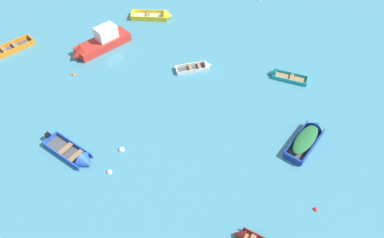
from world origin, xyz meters
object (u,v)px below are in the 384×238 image
Objects in this scene: mooring_buoy_between_boats_right at (122,150)px; mooring_buoy_near_foreground at (316,210)px; mooring_buoy_central at (74,75)px; rowboat_blue_back_row_right at (78,157)px; rowboat_white_far_right at (201,67)px; mooring_buoy_outer_edge at (259,0)px; rowboat_turquoise_midfield_right at (279,75)px; rowboat_deep_blue_near_right at (309,136)px; motor_launch_red_cluster_outer at (99,43)px; rowboat_orange_midfield_left at (4,51)px; mooring_buoy_between_boats_left at (109,172)px; rowboat_yellow_foreground_center at (160,16)px.

mooring_buoy_near_foreground is at bearing -26.24° from mooring_buoy_between_boats_right.
rowboat_blue_back_row_right is at bearing -81.61° from mooring_buoy_central.
mooring_buoy_between_boats_right is (-13.00, 6.41, 0.00)m from mooring_buoy_near_foreground.
rowboat_white_far_right reaches higher than mooring_buoy_outer_edge.
mooring_buoy_outer_edge reaches higher than mooring_buoy_central.
rowboat_deep_blue_near_right is at bearing -88.34° from rowboat_turquoise_midfield_right.
motor_launch_red_cluster_outer is 19.40m from mooring_buoy_outer_edge.
rowboat_orange_midfield_left is (-26.10, 13.65, -0.19)m from rowboat_deep_blue_near_right.
rowboat_white_far_right is 14.24m from mooring_buoy_outer_edge.
rowboat_blue_back_row_right is (-17.54, -0.03, -0.22)m from rowboat_deep_blue_near_right.
mooring_buoy_central is at bearing 116.58° from mooring_buoy_between_boats_right.
motor_launch_red_cluster_outer is 16.66× the size of mooring_buoy_outer_edge.
rowboat_white_far_right is 13.47m from mooring_buoy_between_boats_left.
rowboat_deep_blue_near_right is 15.27m from mooring_buoy_between_boats_left.
rowboat_white_far_right is at bearing 110.90° from mooring_buoy_near_foreground.
rowboat_white_far_right reaches higher than mooring_buoy_near_foreground.
rowboat_white_far_right is at bearing 42.38° from rowboat_blue_back_row_right.
rowboat_white_far_right is at bearing -125.79° from mooring_buoy_outer_edge.
motor_launch_red_cluster_outer reaches higher than rowboat_blue_back_row_right.
mooring_buoy_outer_edge is at bearing 12.56° from rowboat_yellow_foreground_center.
motor_launch_red_cluster_outer reaches higher than mooring_buoy_near_foreground.
rowboat_white_far_right is 0.96× the size of rowboat_turquoise_midfield_right.
mooring_buoy_outer_edge is at bearing 53.96° from mooring_buoy_between_boats_left.
mooring_buoy_between_boats_left is (-4.58, -19.79, -0.24)m from rowboat_yellow_foreground_center.
rowboat_orange_midfield_left is 8.16m from mooring_buoy_central.
rowboat_deep_blue_near_right is at bearing -38.66° from motor_launch_red_cluster_outer.
rowboat_yellow_foreground_center is 16.17m from rowboat_orange_midfield_left.
mooring_buoy_outer_edge is at bearing 84.72° from mooring_buoy_near_foreground.
rowboat_blue_back_row_right is at bearing -110.67° from rowboat_yellow_foreground_center.
rowboat_white_far_right is 7.60× the size of mooring_buoy_between_boats_right.
rowboat_orange_midfield_left is 13.27× the size of mooring_buoy_near_foreground.
rowboat_deep_blue_near_right is at bearing -93.02° from mooring_buoy_outer_edge.
rowboat_deep_blue_near_right is 7.49m from rowboat_turquoise_midfield_right.
rowboat_blue_back_row_right is at bearing 160.00° from mooring_buoy_near_foreground.
mooring_buoy_near_foreground is (-1.38, -5.91, -0.42)m from rowboat_deep_blue_near_right.
rowboat_orange_midfield_left is (-25.88, 6.17, 0.07)m from rowboat_turquoise_midfield_right.
rowboat_deep_blue_near_right is 9.16× the size of mooring_buoy_between_boats_right.
mooring_buoy_central is (7.12, -3.98, -0.23)m from rowboat_orange_midfield_left.
mooring_buoy_between_boats_left is at bearing -54.21° from rowboat_orange_midfield_left.
rowboat_yellow_foreground_center is at bearing 120.08° from rowboat_deep_blue_near_right.
mooring_buoy_between_boats_left reaches higher than mooring_buoy_central.
mooring_buoy_central is at bearing 178.60° from rowboat_white_far_right.
rowboat_orange_midfield_left is 18.64m from mooring_buoy_between_boats_left.
rowboat_blue_back_row_right is 12.27× the size of mooring_buoy_central.
rowboat_deep_blue_near_right reaches higher than mooring_buoy_between_boats_right.
mooring_buoy_near_foreground is 0.69× the size of mooring_buoy_between_boats_right.
rowboat_deep_blue_near_right is 1.16× the size of rowboat_turquoise_midfield_right.
rowboat_blue_back_row_right reaches higher than mooring_buoy_between_boats_left.
rowboat_white_far_right is 10.14× the size of mooring_buoy_central.
rowboat_orange_midfield_left is at bearing 152.38° from rowboat_deep_blue_near_right.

